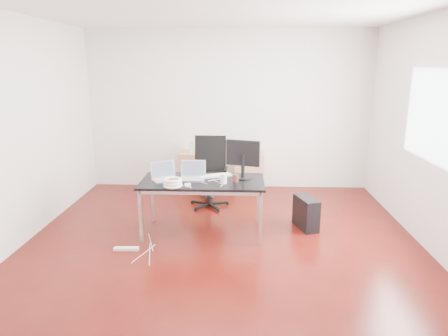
{
  "coord_description": "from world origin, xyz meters",
  "views": [
    {
      "loc": [
        0.23,
        -4.62,
        2.19
      ],
      "look_at": [
        0.0,
        0.55,
        0.85
      ],
      "focal_mm": 32.0,
      "sensor_mm": 36.0,
      "label": 1
    }
  ],
  "objects_px": {
    "office_chair": "(209,168)",
    "filing_cabinet_right": "(249,172)",
    "desk": "(203,184)",
    "pc_tower": "(306,213)",
    "filing_cabinet_left": "(195,171)"
  },
  "relations": [
    {
      "from": "office_chair",
      "to": "filing_cabinet_left",
      "type": "distance_m",
      "value": 0.87
    },
    {
      "from": "office_chair",
      "to": "filing_cabinet_right",
      "type": "distance_m",
      "value": 1.03
    },
    {
      "from": "office_chair",
      "to": "filing_cabinet_right",
      "type": "height_order",
      "value": "office_chair"
    },
    {
      "from": "desk",
      "to": "filing_cabinet_left",
      "type": "distance_m",
      "value": 1.92
    },
    {
      "from": "filing_cabinet_left",
      "to": "pc_tower",
      "type": "bearing_deg",
      "value": -43.83
    },
    {
      "from": "desk",
      "to": "pc_tower",
      "type": "bearing_deg",
      "value": 8.5
    },
    {
      "from": "filing_cabinet_left",
      "to": "filing_cabinet_right",
      "type": "height_order",
      "value": "same"
    },
    {
      "from": "office_chair",
      "to": "filing_cabinet_right",
      "type": "bearing_deg",
      "value": 52.3
    },
    {
      "from": "filing_cabinet_left",
      "to": "pc_tower",
      "type": "xyz_separation_m",
      "value": [
        1.73,
        -1.66,
        -0.13
      ]
    },
    {
      "from": "pc_tower",
      "to": "filing_cabinet_left",
      "type": "bearing_deg",
      "value": 118.21
    },
    {
      "from": "desk",
      "to": "office_chair",
      "type": "bearing_deg",
      "value": 89.99
    },
    {
      "from": "desk",
      "to": "filing_cabinet_left",
      "type": "xyz_separation_m",
      "value": [
        -0.33,
        1.87,
        -0.33
      ]
    },
    {
      "from": "office_chair",
      "to": "filing_cabinet_right",
      "type": "relative_size",
      "value": 1.54
    },
    {
      "from": "filing_cabinet_right",
      "to": "pc_tower",
      "type": "distance_m",
      "value": 1.83
    },
    {
      "from": "office_chair",
      "to": "pc_tower",
      "type": "xyz_separation_m",
      "value": [
        1.4,
        -0.9,
        -0.39
      ]
    }
  ]
}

